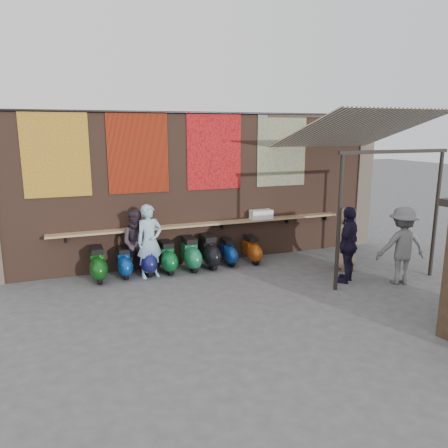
% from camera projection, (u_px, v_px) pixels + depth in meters
% --- Properties ---
extents(ground, '(70.00, 70.00, 0.00)m').
position_uv_depth(ground, '(240.00, 293.00, 9.73)').
color(ground, '#474749').
rests_on(ground, ground).
extents(brick_wall, '(10.00, 0.40, 4.00)m').
position_uv_depth(brick_wall, '(201.00, 189.00, 11.77)').
color(brick_wall, brown).
rests_on(brick_wall, ground).
extents(pier_right, '(0.50, 0.50, 4.00)m').
position_uv_depth(pier_right, '(360.00, 181.00, 13.59)').
color(pier_right, '#4C4238').
rests_on(pier_right, ground).
extents(eating_counter, '(8.00, 0.32, 0.05)m').
position_uv_depth(eating_counter, '(206.00, 224.00, 11.62)').
color(eating_counter, '#9E7A51').
rests_on(eating_counter, brick_wall).
extents(shelf_box, '(0.62, 0.29, 0.25)m').
position_uv_depth(shelf_box, '(261.00, 214.00, 12.12)').
color(shelf_box, white).
rests_on(shelf_box, eating_counter).
extents(tapestry_redgold, '(1.50, 0.02, 2.00)m').
position_uv_depth(tapestry_redgold, '(56.00, 154.00, 10.09)').
color(tapestry_redgold, maroon).
rests_on(tapestry_redgold, brick_wall).
extents(tapestry_sun, '(1.50, 0.02, 2.00)m').
position_uv_depth(tapestry_sun, '(138.00, 153.00, 10.76)').
color(tapestry_sun, red).
rests_on(tapestry_sun, brick_wall).
extents(tapestry_orange, '(1.50, 0.02, 2.00)m').
position_uv_depth(tapestry_orange, '(214.00, 151.00, 11.46)').
color(tapestry_orange, red).
rests_on(tapestry_orange, brick_wall).
extents(tapestry_multi, '(1.50, 0.02, 2.00)m').
position_uv_depth(tapestry_multi, '(282.00, 150.00, 12.16)').
color(tapestry_multi, '#284F93').
rests_on(tapestry_multi, brick_wall).
extents(hang_rail, '(9.50, 0.06, 0.06)m').
position_uv_depth(hang_rail, '(203.00, 113.00, 11.13)').
color(hang_rail, black).
rests_on(hang_rail, brick_wall).
extents(scooter_stool_0, '(0.38, 0.85, 0.81)m').
position_uv_depth(scooter_stool_0, '(98.00, 264.00, 10.43)').
color(scooter_stool_0, '#0E4914').
rests_on(scooter_stool_0, ground).
extents(scooter_stool_1, '(0.34, 0.76, 0.72)m').
position_uv_depth(scooter_stool_1, '(124.00, 263.00, 10.73)').
color(scooter_stool_1, navy).
rests_on(scooter_stool_1, ground).
extents(scooter_stool_2, '(0.38, 0.84, 0.80)m').
position_uv_depth(scooter_stool_2, '(147.00, 259.00, 10.93)').
color(scooter_stool_2, '#161753').
rests_on(scooter_stool_2, ground).
extents(scooter_stool_3, '(0.37, 0.83, 0.79)m').
position_uv_depth(scooter_stool_3, '(167.00, 257.00, 11.04)').
color(scooter_stool_3, '#0D5C29').
rests_on(scooter_stool_3, ground).
extents(scooter_stool_4, '(0.40, 0.89, 0.84)m').
position_uv_depth(scooter_stool_4, '(190.00, 254.00, 11.25)').
color(scooter_stool_4, '#1C7146').
rests_on(scooter_stool_4, ground).
extents(scooter_stool_5, '(0.40, 0.89, 0.85)m').
position_uv_depth(scooter_stool_5, '(209.00, 252.00, 11.44)').
color(scooter_stool_5, black).
rests_on(scooter_stool_5, ground).
extents(scooter_stool_6, '(0.33, 0.72, 0.69)m').
position_uv_depth(scooter_stool_6, '(228.00, 252.00, 11.70)').
color(scooter_stool_6, navy).
rests_on(scooter_stool_6, ground).
extents(scooter_stool_7, '(0.34, 0.76, 0.72)m').
position_uv_depth(scooter_stool_7, '(252.00, 250.00, 11.87)').
color(scooter_stool_7, '#8D3C0C').
rests_on(scooter_stool_7, ground).
extents(diner_left, '(0.73, 0.55, 1.81)m').
position_uv_depth(diner_left, '(150.00, 241.00, 10.60)').
color(diner_left, '#90B9D1').
rests_on(diner_left, ground).
extents(diner_right, '(0.94, 0.81, 1.67)m').
position_uv_depth(diner_right, '(138.00, 243.00, 10.71)').
color(diner_right, '#312630').
rests_on(diner_right, ground).
extents(shopper_navy, '(1.13, 0.99, 1.82)m').
position_uv_depth(shopper_navy, '(348.00, 245.00, 10.26)').
color(shopper_navy, black).
rests_on(shopper_navy, ground).
extents(shopper_grey, '(1.31, 0.94, 1.83)m').
position_uv_depth(shopper_grey, '(402.00, 246.00, 10.16)').
color(shopper_grey, slate).
rests_on(shopper_grey, ground).
extents(shopper_tan, '(0.85, 0.95, 1.63)m').
position_uv_depth(shopper_tan, '(347.00, 239.00, 11.22)').
color(shopper_tan, '#987D61').
rests_on(shopper_tan, ground).
extents(awning_canvas, '(3.20, 3.28, 0.97)m').
position_uv_depth(awning_canvas, '(354.00, 130.00, 11.02)').
color(awning_canvas, beige).
rests_on(awning_canvas, brick_wall).
extents(awning_ledger, '(3.30, 0.08, 0.12)m').
position_uv_depth(awning_ledger, '(320.00, 115.00, 12.39)').
color(awning_ledger, '#33261C').
rests_on(awning_ledger, brick_wall).
extents(awning_header, '(3.00, 0.08, 0.08)m').
position_uv_depth(awning_header, '(395.00, 152.00, 9.75)').
color(awning_header, black).
rests_on(awning_header, awning_post_left).
extents(awning_post_left, '(0.09, 0.09, 3.10)m').
position_uv_depth(awning_post_left, '(339.00, 223.00, 9.59)').
color(awning_post_left, black).
rests_on(awning_post_left, ground).
extents(awning_post_right, '(0.09, 0.09, 3.10)m').
position_uv_depth(awning_post_right, '(436.00, 214.00, 10.57)').
color(awning_post_right, black).
rests_on(awning_post_right, ground).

